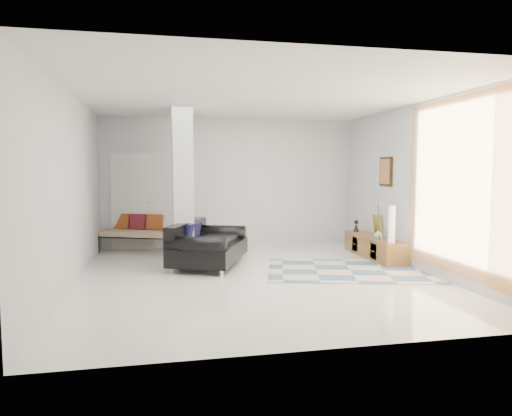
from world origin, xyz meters
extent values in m
plane|color=silver|center=(0.00, 0.00, 0.00)|extent=(6.00, 6.00, 0.00)
plane|color=white|center=(0.00, 0.00, 2.80)|extent=(6.00, 6.00, 0.00)
plane|color=silver|center=(0.00, 3.00, 1.40)|extent=(6.00, 0.00, 6.00)
plane|color=silver|center=(0.00, -3.00, 1.40)|extent=(6.00, 0.00, 6.00)
plane|color=silver|center=(-2.75, 0.00, 1.40)|extent=(0.00, 6.00, 6.00)
plane|color=silver|center=(2.75, 0.00, 1.40)|extent=(0.00, 6.00, 6.00)
cube|color=silver|center=(-1.10, 1.60, 1.40)|extent=(0.35, 1.20, 2.80)
cube|color=silver|center=(-2.10, 2.96, 1.02)|extent=(0.85, 0.06, 2.04)
plane|color=orange|center=(2.67, -1.15, 1.45)|extent=(0.00, 2.55, 2.55)
cube|color=#32200D|center=(2.72, 1.08, 1.65)|extent=(0.04, 0.45, 0.55)
cube|color=brown|center=(2.52, 1.08, 0.20)|extent=(0.45, 1.86, 0.40)
cube|color=#32200D|center=(2.30, 0.67, 0.20)|extent=(0.02, 0.25, 0.28)
cube|color=#32200D|center=(2.30, 1.50, 0.20)|extent=(0.02, 0.25, 0.28)
cube|color=gold|center=(2.70, 1.34, 0.60)|extent=(0.09, 0.32, 0.40)
cube|color=silver|center=(2.42, 0.67, 0.46)|extent=(0.04, 0.10, 0.12)
cylinder|color=silver|center=(-1.32, 0.49, 0.05)|extent=(0.05, 0.05, 0.10)
cylinder|color=silver|center=(-0.77, 1.86, 0.05)|extent=(0.05, 0.05, 0.10)
cylinder|color=silver|center=(-0.55, 0.18, 0.05)|extent=(0.05, 0.05, 0.10)
cylinder|color=silver|center=(0.00, 1.55, 0.05)|extent=(0.05, 0.05, 0.10)
cube|color=black|center=(-0.66, 1.02, 0.25)|extent=(1.60, 1.98, 0.30)
cube|color=black|center=(-1.05, 1.17, 0.58)|extent=(0.83, 1.67, 0.36)
cylinder|color=black|center=(-0.94, 0.33, 0.48)|extent=(1.01, 0.63, 0.28)
cylinder|color=black|center=(-0.38, 1.70, 0.48)|extent=(1.01, 0.63, 0.28)
cube|color=black|center=(-0.94, 1.13, 0.60)|extent=(0.37, 0.64, 0.31)
cylinder|color=black|center=(-2.75, 2.61, 0.20)|extent=(0.04, 0.04, 0.40)
cylinder|color=black|center=(-1.30, 2.00, 0.20)|extent=(0.04, 0.04, 0.40)
cylinder|color=black|center=(-2.50, 3.20, 0.20)|extent=(0.04, 0.04, 0.40)
cylinder|color=black|center=(-1.05, 2.59, 0.20)|extent=(0.04, 0.04, 0.40)
cube|color=beige|center=(-1.90, 2.60, 0.38)|extent=(1.72, 1.22, 0.12)
cube|color=#9C441C|center=(-2.31, 2.93, 0.60)|extent=(0.38, 0.28, 0.33)
cube|color=maroon|center=(-1.97, 2.79, 0.60)|extent=(0.38, 0.28, 0.33)
cube|color=#9C441C|center=(-1.63, 2.65, 0.60)|extent=(0.38, 0.28, 0.33)
cube|color=beige|center=(1.60, 0.09, 0.01)|extent=(3.08, 2.43, 0.01)
cylinder|color=silver|center=(2.50, 0.39, 0.73)|extent=(0.12, 0.12, 0.65)
imported|color=silver|center=(2.47, 0.84, 0.49)|extent=(0.18, 0.18, 0.17)
camera|label=1|loc=(-1.43, -6.96, 1.70)|focal=32.00mm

